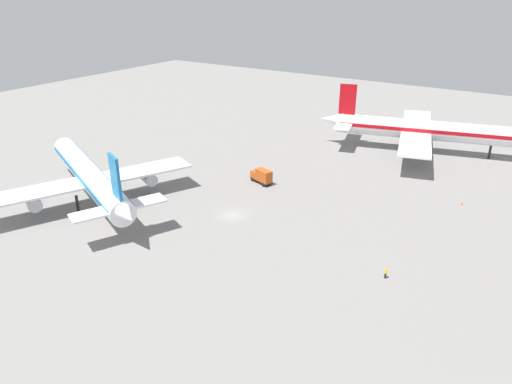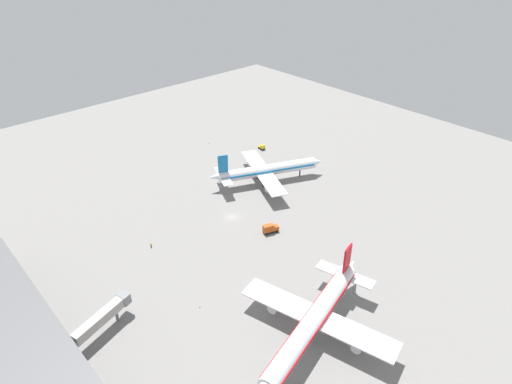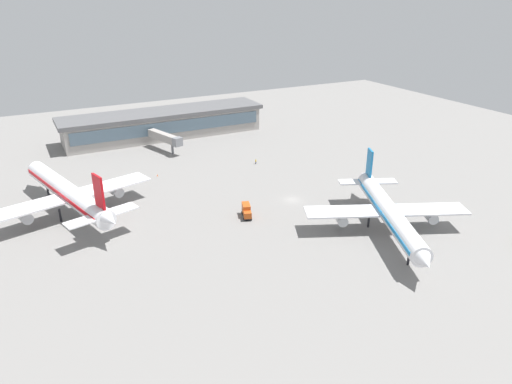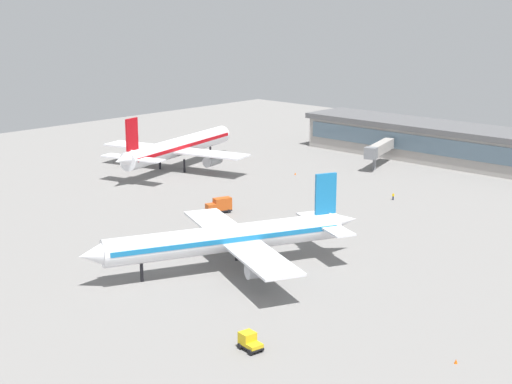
{
  "view_description": "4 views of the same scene",
  "coord_description": "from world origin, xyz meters",
  "px_view_note": "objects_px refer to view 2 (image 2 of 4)",
  "views": [
    {
      "loc": [
        -65.01,
        -47.72,
        40.33
      ],
      "look_at": [
        5.96,
        -1.5,
        2.93
      ],
      "focal_mm": 33.19,
      "sensor_mm": 36.0,
      "label": 1
    },
    {
      "loc": [
        106.23,
        -85.1,
        93.83
      ],
      "look_at": [
        -3.52,
        15.08,
        2.98
      ],
      "focal_mm": 31.36,
      "sensor_mm": 36.0,
      "label": 2
    },
    {
      "loc": [
        65.53,
        104.0,
        54.77
      ],
      "look_at": [
        9.76,
        -3.53,
        2.97
      ],
      "focal_mm": 33.29,
      "sensor_mm": 36.0,
      "label": 3
    },
    {
      "loc": [
        -98.02,
        113.04,
        44.56
      ],
      "look_at": [
        4.29,
        4.96,
        6.99
      ],
      "focal_mm": 53.44,
      "sensor_mm": 36.0,
      "label": 4
    }
  ],
  "objects_px": {
    "airplane_at_gate": "(314,320)",
    "airplane_taxiing": "(266,170)",
    "safety_cone_near_gate": "(200,307)",
    "safety_cone_mid_apron": "(209,143)",
    "baggage_tug": "(262,147)",
    "ground_crew_worker": "(151,245)",
    "catering_truck": "(270,228)"
  },
  "relations": [
    {
      "from": "airplane_taxiing",
      "to": "safety_cone_near_gate",
      "type": "distance_m",
      "value": 74.04
    },
    {
      "from": "ground_crew_worker",
      "to": "safety_cone_mid_apron",
      "type": "height_order",
      "value": "ground_crew_worker"
    },
    {
      "from": "airplane_taxiing",
      "to": "ground_crew_worker",
      "type": "relative_size",
      "value": 28.18
    },
    {
      "from": "ground_crew_worker",
      "to": "catering_truck",
      "type": "bearing_deg",
      "value": 82.11
    },
    {
      "from": "airplane_taxiing",
      "to": "baggage_tug",
      "type": "distance_m",
      "value": 31.33
    },
    {
      "from": "airplane_taxiing",
      "to": "catering_truck",
      "type": "height_order",
      "value": "airplane_taxiing"
    },
    {
      "from": "airplane_at_gate",
      "to": "ground_crew_worker",
      "type": "xyz_separation_m",
      "value": [
        -61.38,
        -11.81,
        -5.13
      ]
    },
    {
      "from": "catering_truck",
      "to": "baggage_tug",
      "type": "height_order",
      "value": "catering_truck"
    },
    {
      "from": "ground_crew_worker",
      "to": "safety_cone_near_gate",
      "type": "distance_m",
      "value": 33.48
    },
    {
      "from": "safety_cone_near_gate",
      "to": "safety_cone_mid_apron",
      "type": "xyz_separation_m",
      "value": [
        -84.5,
        67.53,
        0.0
      ]
    },
    {
      "from": "baggage_tug",
      "to": "airplane_at_gate",
      "type": "bearing_deg",
      "value": -26.95
    },
    {
      "from": "airplane_at_gate",
      "to": "safety_cone_mid_apron",
      "type": "distance_m",
      "value": 124.01
    },
    {
      "from": "ground_crew_worker",
      "to": "safety_cone_mid_apron",
      "type": "relative_size",
      "value": 2.78
    },
    {
      "from": "airplane_at_gate",
      "to": "catering_truck",
      "type": "bearing_deg",
      "value": -134.82
    },
    {
      "from": "baggage_tug",
      "to": "safety_cone_mid_apron",
      "type": "bearing_deg",
      "value": -136.02
    },
    {
      "from": "ground_crew_worker",
      "to": "safety_cone_mid_apron",
      "type": "xyz_separation_m",
      "value": [
        -51.29,
        63.3,
        -0.55
      ]
    },
    {
      "from": "airplane_at_gate",
      "to": "safety_cone_mid_apron",
      "type": "height_order",
      "value": "airplane_at_gate"
    },
    {
      "from": "airplane_at_gate",
      "to": "airplane_taxiing",
      "type": "relative_size",
      "value": 1.13
    },
    {
      "from": "airplane_taxiing",
      "to": "catering_truck",
      "type": "relative_size",
      "value": 7.96
    },
    {
      "from": "airplane_at_gate",
      "to": "safety_cone_near_gate",
      "type": "height_order",
      "value": "airplane_at_gate"
    },
    {
      "from": "airplane_taxiing",
      "to": "safety_cone_mid_apron",
      "type": "bearing_deg",
      "value": 108.08
    },
    {
      "from": "catering_truck",
      "to": "safety_cone_mid_apron",
      "type": "xyz_separation_m",
      "value": [
        -72.24,
        28.13,
        -1.4
      ]
    },
    {
      "from": "baggage_tug",
      "to": "safety_cone_near_gate",
      "type": "relative_size",
      "value": 5.77
    },
    {
      "from": "safety_cone_mid_apron",
      "to": "airplane_taxiing",
      "type": "bearing_deg",
      "value": -5.94
    },
    {
      "from": "catering_truck",
      "to": "baggage_tug",
      "type": "bearing_deg",
      "value": 68.24
    },
    {
      "from": "baggage_tug",
      "to": "safety_cone_mid_apron",
      "type": "relative_size",
      "value": 5.77
    },
    {
      "from": "airplane_taxiing",
      "to": "ground_crew_worker",
      "type": "distance_m",
      "value": 59.01
    },
    {
      "from": "airplane_at_gate",
      "to": "baggage_tug",
      "type": "distance_m",
      "value": 112.79
    },
    {
      "from": "safety_cone_near_gate",
      "to": "airplane_taxiing",
      "type": "bearing_deg",
      "value": 121.78
    },
    {
      "from": "airplane_at_gate",
      "to": "safety_cone_mid_apron",
      "type": "relative_size",
      "value": 88.65
    },
    {
      "from": "baggage_tug",
      "to": "safety_cone_near_gate",
      "type": "distance_m",
      "value": 103.74
    },
    {
      "from": "airplane_taxiing",
      "to": "ground_crew_worker",
      "type": "height_order",
      "value": "airplane_taxiing"
    }
  ]
}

